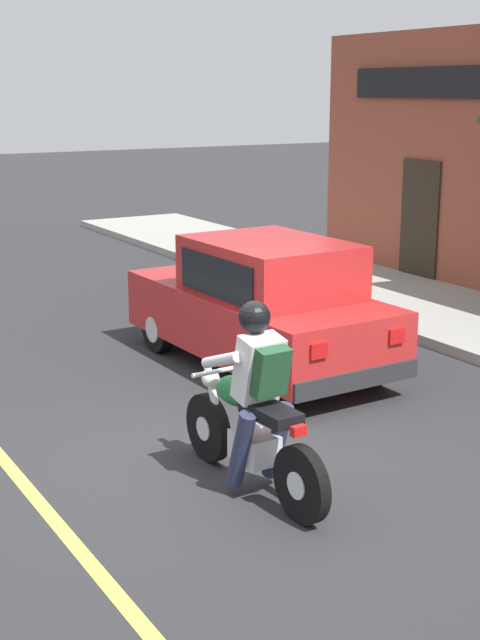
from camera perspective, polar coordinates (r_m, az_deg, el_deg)
name	(u,v)px	position (r m, az deg, el deg)	size (l,w,h in m)	color
ground_plane	(227,454)	(8.24, -0.81, -8.60)	(80.00, 80.00, 0.00)	#2B2B2D
sidewalk_curb	(432,310)	(13.53, 12.20, 0.66)	(2.60, 22.00, 0.14)	#9E9B93
motorcycle_with_rider	(253,413)	(7.31, 0.84, -5.96)	(0.56, 2.02, 1.62)	black
car_hatchback	(261,306)	(10.50, 1.36, 0.92)	(1.73, 3.82, 1.57)	black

